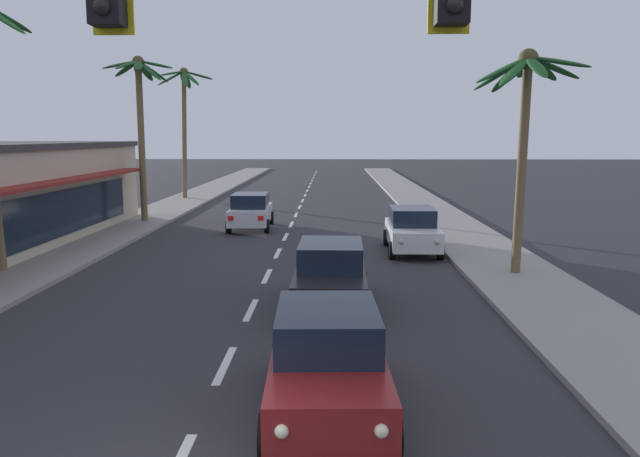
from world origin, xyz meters
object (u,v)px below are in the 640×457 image
Objects in this scene: sedan_parked_nearest_kerb at (412,230)px; sedan_oncoming_far at (251,211)px; sedan_third_in_queue at (331,275)px; palm_left_farthest at (184,100)px; palm_right_second at (525,101)px; palm_left_third at (140,100)px; sedan_lead_at_stop_bar at (328,360)px; traffic_signal_mast at (463,54)px.

sedan_oncoming_far is at bearing 140.02° from sedan_parked_nearest_kerb.
sedan_third_in_queue is 29.33m from palm_left_farthest.
palm_right_second is (5.86, 3.67, 4.56)m from sedan_third_in_queue.
sedan_lead_at_stop_bar is at bearing -66.13° from palm_left_third.
traffic_signal_mast is 1.29× the size of palm_left_third.
sedan_lead_at_stop_bar is at bearing -90.22° from sedan_third_in_queue.
sedan_third_in_queue is 0.64× the size of palm_right_second.
palm_left_third is at bearing 113.90° from traffic_signal_mast.
sedan_lead_at_stop_bar is 1.00× the size of sedan_parked_nearest_kerb.
sedan_oncoming_far is 0.64× the size of palm_right_second.
sedan_lead_at_stop_bar is 1.00× the size of sedan_oncoming_far.
palm_left_third is (-10.79, 24.36, 0.91)m from traffic_signal_mast.
palm_left_third is at bearing 142.88° from palm_right_second.
sedan_lead_at_stop_bar is at bearing -102.59° from sedan_parked_nearest_kerb.
palm_right_second is at bearing -55.61° from sedan_parked_nearest_kerb.
sedan_parked_nearest_kerb is 0.50× the size of palm_left_farthest.
palm_left_farthest reaches higher than sedan_oncoming_far.
palm_right_second is (4.51, 12.77, 0.22)m from traffic_signal_mast.
sedan_lead_at_stop_bar is 0.50× the size of palm_left_farthest.
palm_left_farthest is at bearing 106.93° from sedan_lead_at_stop_bar.
sedan_oncoming_far is 15.87m from palm_left_farthest.
traffic_signal_mast is 23.65m from sedan_oncoming_far.
sedan_third_in_queue is at bearing 98.40° from traffic_signal_mast.
palm_left_farthest reaches higher than sedan_third_in_queue.
palm_left_third reaches higher than sedan_parked_nearest_kerb.
palm_left_third is at bearing -87.02° from palm_left_farthest.
sedan_parked_nearest_kerb is at bearing 124.39° from palm_right_second.
sedan_oncoming_far is 7.85m from palm_left_third.
traffic_signal_mast is 2.36× the size of sedan_lead_at_stop_bar.
palm_left_third reaches higher than sedan_third_in_queue.
sedan_oncoming_far is at bearing 105.88° from sedan_third_in_queue.
sedan_third_in_queue is 8.34m from sedan_parked_nearest_kerb.
sedan_lead_at_stop_bar and sedan_oncoming_far have the same top height.
sedan_lead_at_stop_bar is at bearing 114.11° from traffic_signal_mast.
sedan_lead_at_stop_bar is 12.24m from palm_right_second.
sedan_parked_nearest_kerb is at bearing -39.98° from sedan_oncoming_far.
palm_left_farthest is (-0.61, 11.66, 0.67)m from palm_left_third.
palm_right_second reaches higher than sedan_third_in_queue.
palm_right_second is (15.92, -23.25, -1.36)m from palm_left_farthest.
sedan_oncoming_far is 0.54× the size of palm_left_third.
traffic_signal_mast is 26.66m from palm_left_third.
sedan_third_in_queue is at bearing -111.53° from sedan_parked_nearest_kerb.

